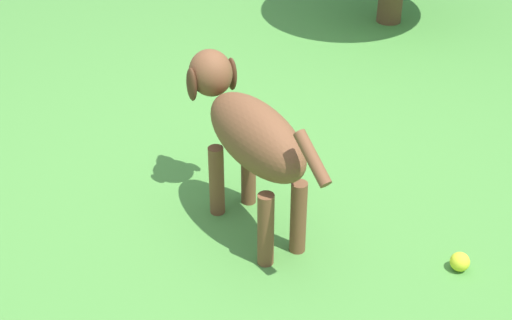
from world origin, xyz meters
The scene contains 4 objects.
ground centered at (0.00, 0.00, 0.00)m, with size 14.00×14.00×0.00m, color #478438.
dog centered at (0.15, 0.06, 0.38)m, with size 0.50×0.75×0.58m.
tennis_ball_0 centered at (0.05, 0.81, 0.03)m, with size 0.07×0.07×0.07m, color #CCDA2B.
tennis_ball_1 centered at (-0.58, -0.41, 0.03)m, with size 0.07×0.07×0.07m, color yellow.
Camera 1 is at (2.03, 1.06, 1.63)m, focal length 51.61 mm.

